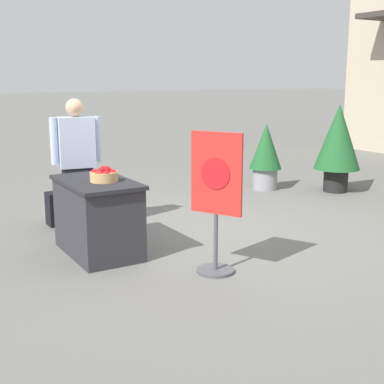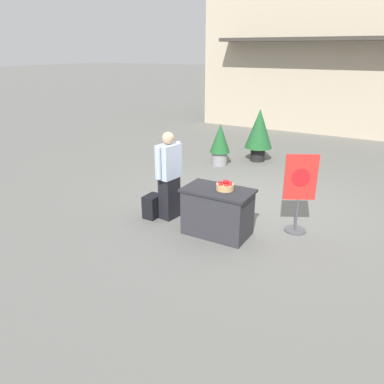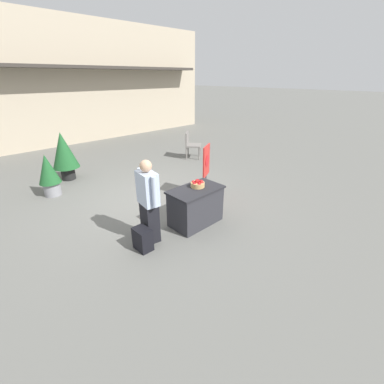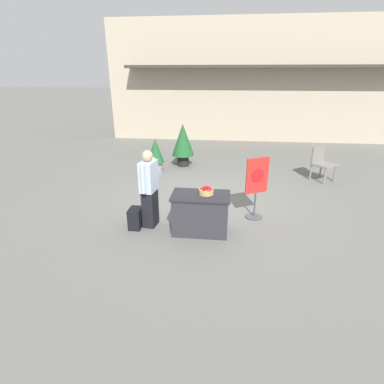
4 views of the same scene
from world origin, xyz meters
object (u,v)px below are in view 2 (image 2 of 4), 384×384
Objects in this scene: person_visitor at (169,176)px; potted_plant_far_left at (259,131)px; display_table at (217,212)px; potted_plant_near_left at (220,143)px; poster_board at (299,191)px; apple_basket at (225,186)px; backpack at (153,206)px.

person_visitor is 4.33m from potted_plant_far_left.
potted_plant_near_left reaches higher than display_table.
poster_board is 4.28m from potted_plant_far_left.
apple_basket is 1.57m from backpack.
apple_basket is at bearing 1.57° from backpack.
backpack is at bearing -144.32° from person_visitor.
person_visitor is 3.78× the size of backpack.
display_table is 1.38m from poster_board.
apple_basket is at bearing -83.07° from poster_board.
potted_plant_near_left is at bearing 117.16° from apple_basket.
apple_basket is at bearing -62.84° from potted_plant_near_left.
person_visitor reaches higher than apple_basket.
person_visitor reaches higher than display_table.
potted_plant_far_left is at bearing 97.48° from person_visitor.
backpack is (-0.28, -0.14, -0.60)m from person_visitor.
person_visitor reaches higher than potted_plant_far_left.
potted_plant_near_left is at bearing 96.30° from backpack.
poster_board is at bearing -45.14° from potted_plant_near_left.
person_visitor is at bearing -90.77° from potted_plant_far_left.
person_visitor is 0.67m from backpack.
poster_board is 4.01m from potted_plant_near_left.
backpack is at bearing -94.32° from potted_plant_far_left.
potted_plant_near_left is at bearing -163.17° from poster_board.
potted_plant_far_left is at bearing 102.42° from display_table.
potted_plant_far_left is at bearing 85.68° from backpack.
poster_board is at bearing 34.08° from display_table.
backpack is at bearing 179.71° from display_table.
poster_board is at bearing -60.62° from potted_plant_far_left.
potted_plant_far_left is (-2.10, 3.72, 0.11)m from poster_board.
apple_basket is 4.56m from potted_plant_far_left.
backpack is (-1.42, -0.04, -0.65)m from apple_basket.
potted_plant_far_left reaches higher than poster_board.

